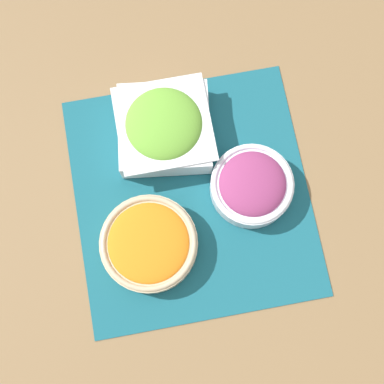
{
  "coord_description": "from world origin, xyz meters",
  "views": [
    {
      "loc": [
        -0.04,
        -0.21,
        1.0
      ],
      "look_at": [
        0.0,
        0.0,
        0.03
      ],
      "focal_mm": 50.0,
      "sensor_mm": 36.0,
      "label": 1
    }
  ],
  "objects": [
    {
      "name": "carrot_bowl",
      "position": [
        -0.09,
        -0.08,
        0.03
      ],
      "size": [
        0.18,
        0.18,
        0.05
      ],
      "color": "#C6B28E",
      "rests_on": "placemat"
    },
    {
      "name": "placemat",
      "position": [
        0.0,
        0.0,
        0.0
      ],
      "size": [
        0.44,
        0.47,
        0.0
      ],
      "color": "#195B6B",
      "rests_on": "ground_plane"
    },
    {
      "name": "ground_plane",
      "position": [
        0.0,
        0.0,
        0.0
      ],
      "size": [
        3.0,
        3.0,
        0.0
      ],
      "primitive_type": "plane",
      "color": "olive"
    },
    {
      "name": "lettuce_bowl",
      "position": [
        -0.03,
        0.13,
        0.04
      ],
      "size": [
        0.19,
        0.19,
        0.08
      ],
      "color": "white",
      "rests_on": "placemat"
    },
    {
      "name": "onion_bowl",
      "position": [
        0.11,
        -0.01,
        0.04
      ],
      "size": [
        0.16,
        0.16,
        0.06
      ],
      "color": "silver",
      "rests_on": "placemat"
    }
  ]
}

